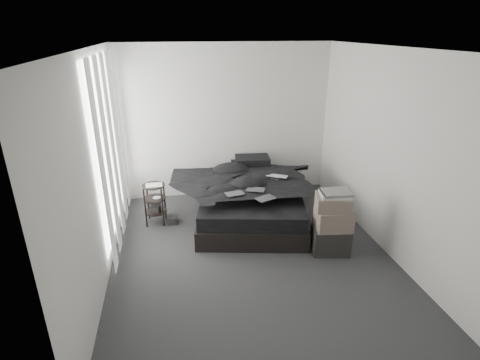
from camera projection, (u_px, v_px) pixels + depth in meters
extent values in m
cube|color=#313134|center=(251.00, 254.00, 4.99)|extent=(3.60, 4.20, 0.01)
cube|color=white|center=(254.00, 48.00, 4.01)|extent=(3.60, 4.20, 0.01)
cube|color=silver|center=(226.00, 122.00, 6.41)|extent=(3.60, 0.01, 2.60)
cube|color=silver|center=(318.00, 262.00, 2.59)|extent=(3.60, 0.01, 2.60)
cube|color=silver|center=(96.00, 172.00, 4.19)|extent=(0.01, 4.20, 2.60)
cube|color=silver|center=(389.00, 154.00, 4.81)|extent=(0.01, 4.20, 2.60)
cube|color=white|center=(108.00, 145.00, 5.00)|extent=(0.02, 2.00, 2.30)
cube|color=white|center=(112.00, 150.00, 5.03)|extent=(0.06, 2.12, 2.48)
cube|color=black|center=(251.00, 210.00, 5.91)|extent=(1.92, 2.30, 0.28)
cube|color=black|center=(252.00, 195.00, 5.81)|extent=(1.85, 2.23, 0.22)
imported|color=black|center=(252.00, 183.00, 5.68)|extent=(1.82, 2.00, 0.24)
cube|color=black|center=(248.00, 167.00, 6.48)|extent=(0.68, 0.53, 0.14)
cube|color=black|center=(252.00, 160.00, 6.41)|extent=(0.61, 0.45, 0.13)
imported|color=silver|center=(276.00, 173.00, 5.72)|extent=(0.39, 0.34, 0.03)
cube|color=black|center=(235.00, 189.00, 5.18)|extent=(0.28, 0.21, 0.01)
cube|color=black|center=(256.00, 184.00, 5.31)|extent=(0.30, 0.26, 0.01)
cube|color=black|center=(266.00, 192.00, 5.04)|extent=(0.30, 0.26, 0.01)
cylinder|color=black|center=(155.00, 204.00, 5.69)|extent=(0.38, 0.38, 0.62)
cube|color=white|center=(154.00, 185.00, 5.57)|extent=(0.25, 0.19, 0.01)
cube|color=black|center=(172.00, 219.00, 5.77)|extent=(0.13, 0.18, 0.13)
cube|color=black|center=(330.00, 239.00, 5.01)|extent=(0.55, 0.46, 0.36)
cube|color=#6E6057|center=(333.00, 219.00, 4.88)|extent=(0.49, 0.41, 0.27)
cube|color=#6E6057|center=(333.00, 202.00, 4.80)|extent=(0.50, 0.44, 0.19)
cube|color=silver|center=(335.00, 194.00, 4.76)|extent=(0.42, 0.36, 0.04)
cube|color=silver|center=(336.00, 192.00, 4.74)|extent=(0.38, 0.31, 0.03)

